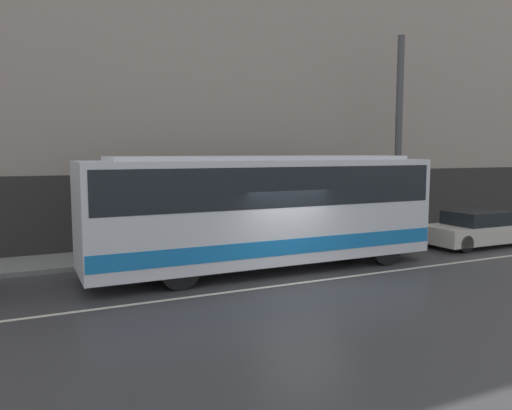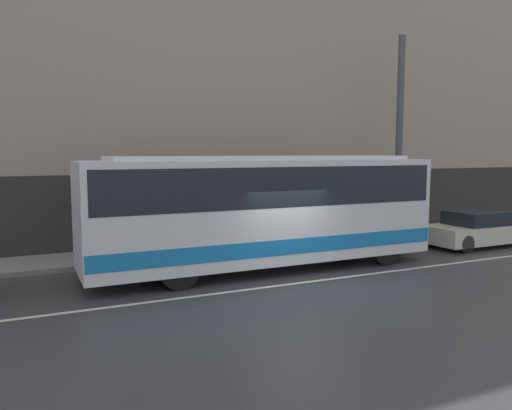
{
  "view_description": "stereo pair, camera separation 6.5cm",
  "coord_description": "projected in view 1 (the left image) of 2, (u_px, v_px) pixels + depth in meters",
  "views": [
    {
      "loc": [
        -6.79,
        -11.58,
        3.57
      ],
      "look_at": [
        -0.42,
        1.87,
        2.0
      ],
      "focal_mm": 35.0,
      "sensor_mm": 36.0,
      "label": 1
    },
    {
      "loc": [
        -6.73,
        -11.61,
        3.57
      ],
      "look_at": [
        -0.42,
        1.87,
        2.0
      ],
      "focal_mm": 35.0,
      "sensor_mm": 36.0,
      "label": 2
    }
  ],
  "objects": [
    {
      "name": "building_facade",
      "position": [
        213.0,
        91.0,
        18.94
      ],
      "size": [
        60.0,
        0.35,
        12.21
      ],
      "color": "gray",
      "rests_on": "ground_plane"
    },
    {
      "name": "sidewalk",
      "position": [
        228.0,
        248.0,
        18.35
      ],
      "size": [
        60.0,
        2.41,
        0.16
      ],
      "color": "gray",
      "rests_on": "ground_plane"
    },
    {
      "name": "transit_bus",
      "position": [
        264.0,
        206.0,
        15.09
      ],
      "size": [
        10.78,
        2.54,
        3.47
      ],
      "color": "silver",
      "rests_on": "ground_plane"
    },
    {
      "name": "utility_pole_near",
      "position": [
        398.0,
        137.0,
        20.35
      ],
      "size": [
        0.28,
        0.28,
        8.08
      ],
      "color": "#4C4C4F",
      "rests_on": "sidewalk"
    },
    {
      "name": "sedan_white_front",
      "position": [
        477.0,
        229.0,
        19.11
      ],
      "size": [
        4.32,
        1.81,
        1.34
      ],
      "color": "beige",
      "rests_on": "ground_plane"
    },
    {
      "name": "ground_plane",
      "position": [
        299.0,
        283.0,
        13.68
      ],
      "size": [
        60.0,
        60.0,
        0.0
      ],
      "primitive_type": "plane",
      "color": "#38383A"
    },
    {
      "name": "lane_stripe",
      "position": [
        299.0,
        283.0,
        13.68
      ],
      "size": [
        54.0,
        0.14,
        0.01
      ],
      "color": "beige",
      "rests_on": "ground_plane"
    }
  ]
}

